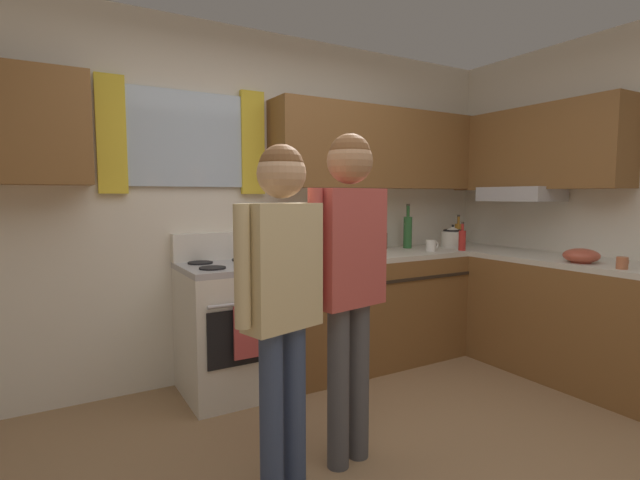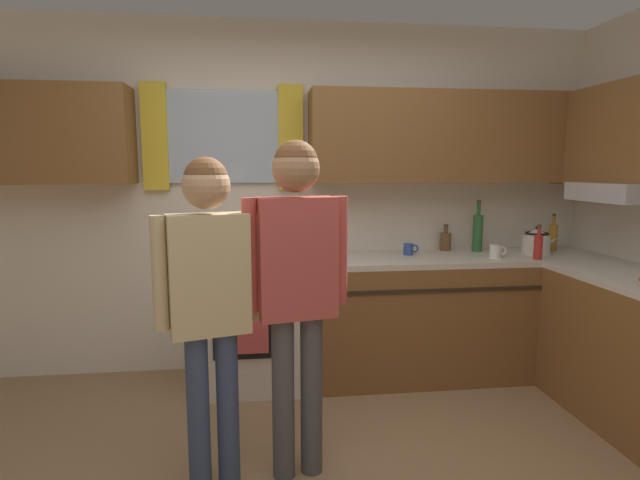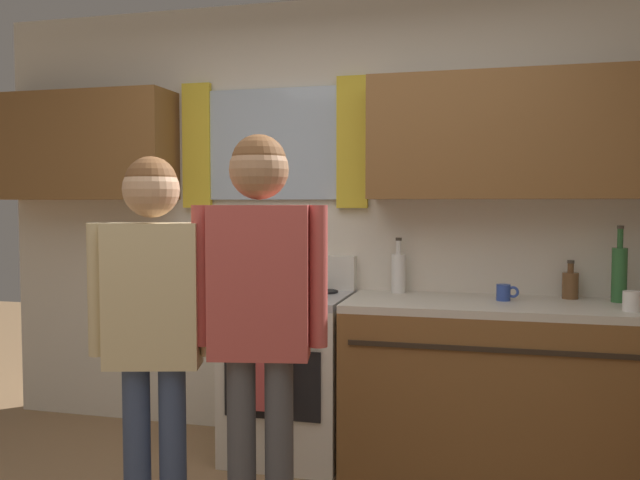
{
  "view_description": "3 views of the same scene",
  "coord_description": "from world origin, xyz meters",
  "px_view_note": "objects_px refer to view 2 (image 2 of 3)",
  "views": [
    {
      "loc": [
        -1.37,
        -1.5,
        1.36
      ],
      "look_at": [
        0.0,
        0.83,
        1.11
      ],
      "focal_mm": 26.28,
      "sensor_mm": 36.0,
      "label": 1
    },
    {
      "loc": [
        -0.26,
        -1.94,
        1.53
      ],
      "look_at": [
        0.06,
        0.61,
        1.17
      ],
      "focal_mm": 28.14,
      "sensor_mm": 36.0,
      "label": 2
    },
    {
      "loc": [
        0.75,
        -1.93,
        1.41
      ],
      "look_at": [
        0.06,
        0.8,
        1.25
      ],
      "focal_mm": 36.86,
      "sensor_mm": 36.0,
      "label": 3
    }
  ],
  "objects_px": {
    "bottle_milk_white": "(329,237)",
    "bottle_sauce_red": "(538,246)",
    "bottle_squat_brown": "(446,241)",
    "stovetop_kettle": "(536,241)",
    "adult_left": "(209,287)",
    "adult_in_plaid": "(297,271)",
    "stove_oven": "(253,319)",
    "bottle_wine_green": "(478,232)",
    "mug_ceramic_white": "(496,251)",
    "mug_cobalt_blue": "(409,249)",
    "bottle_oil_amber": "(553,237)"
  },
  "relations": [
    {
      "from": "bottle_milk_white",
      "to": "bottle_squat_brown",
      "type": "bearing_deg",
      "value": -0.46
    },
    {
      "from": "stovetop_kettle",
      "to": "adult_left",
      "type": "distance_m",
      "value": 2.58
    },
    {
      "from": "adult_in_plaid",
      "to": "stove_oven",
      "type": "bearing_deg",
      "value": 101.22
    },
    {
      "from": "bottle_milk_white",
      "to": "stovetop_kettle",
      "type": "height_order",
      "value": "bottle_milk_white"
    },
    {
      "from": "bottle_wine_green",
      "to": "bottle_milk_white",
      "type": "bearing_deg",
      "value": 176.21
    },
    {
      "from": "mug_ceramic_white",
      "to": "stovetop_kettle",
      "type": "bearing_deg",
      "value": 18.41
    },
    {
      "from": "mug_cobalt_blue",
      "to": "adult_left",
      "type": "bearing_deg",
      "value": -136.31
    },
    {
      "from": "bottle_milk_white",
      "to": "mug_ceramic_white",
      "type": "relative_size",
      "value": 2.49
    },
    {
      "from": "bottle_milk_white",
      "to": "adult_in_plaid",
      "type": "relative_size",
      "value": 0.19
    },
    {
      "from": "bottle_squat_brown",
      "to": "adult_left",
      "type": "height_order",
      "value": "adult_left"
    },
    {
      "from": "adult_left",
      "to": "mug_ceramic_white",
      "type": "bearing_deg",
      "value": 29.32
    },
    {
      "from": "mug_cobalt_blue",
      "to": "stove_oven",
      "type": "bearing_deg",
      "value": -176.99
    },
    {
      "from": "bottle_oil_amber",
      "to": "mug_ceramic_white",
      "type": "distance_m",
      "value": 0.66
    },
    {
      "from": "bottle_squat_brown",
      "to": "bottle_milk_white",
      "type": "bearing_deg",
      "value": 179.54
    },
    {
      "from": "bottle_sauce_red",
      "to": "mug_cobalt_blue",
      "type": "distance_m",
      "value": 0.89
    },
    {
      "from": "adult_in_plaid",
      "to": "adult_left",
      "type": "bearing_deg",
      "value": -169.48
    },
    {
      "from": "stove_oven",
      "to": "bottle_sauce_red",
      "type": "height_order",
      "value": "bottle_sauce_red"
    },
    {
      "from": "mug_ceramic_white",
      "to": "mug_cobalt_blue",
      "type": "xyz_separation_m",
      "value": [
        -0.58,
        0.2,
        -0.0
      ]
    },
    {
      "from": "bottle_oil_amber",
      "to": "mug_ceramic_white",
      "type": "relative_size",
      "value": 2.28
    },
    {
      "from": "bottle_milk_white",
      "to": "adult_in_plaid",
      "type": "distance_m",
      "value": 1.41
    },
    {
      "from": "bottle_wine_green",
      "to": "mug_ceramic_white",
      "type": "distance_m",
      "value": 0.31
    },
    {
      "from": "bottle_oil_amber",
      "to": "stovetop_kettle",
      "type": "xyz_separation_m",
      "value": [
        -0.22,
        -0.14,
        -0.01
      ]
    },
    {
      "from": "bottle_squat_brown",
      "to": "stovetop_kettle",
      "type": "height_order",
      "value": "stovetop_kettle"
    },
    {
      "from": "stove_oven",
      "to": "stovetop_kettle",
      "type": "distance_m",
      "value": 2.17
    },
    {
      "from": "bottle_milk_white",
      "to": "stovetop_kettle",
      "type": "relative_size",
      "value": 1.14
    },
    {
      "from": "bottle_wine_green",
      "to": "adult_left",
      "type": "xyz_separation_m",
      "value": [
        -1.9,
        -1.36,
        -0.05
      ]
    },
    {
      "from": "mug_ceramic_white",
      "to": "bottle_milk_white",
      "type": "bearing_deg",
      "value": 162.3
    },
    {
      "from": "stove_oven",
      "to": "bottle_squat_brown",
      "type": "relative_size",
      "value": 5.37
    },
    {
      "from": "bottle_squat_brown",
      "to": "stovetop_kettle",
      "type": "xyz_separation_m",
      "value": [
        0.62,
        -0.23,
        0.02
      ]
    },
    {
      "from": "bottle_squat_brown",
      "to": "stovetop_kettle",
      "type": "distance_m",
      "value": 0.66
    },
    {
      "from": "bottle_oil_amber",
      "to": "bottle_sauce_red",
      "type": "relative_size",
      "value": 1.16
    },
    {
      "from": "bottle_squat_brown",
      "to": "bottle_milk_white",
      "type": "distance_m",
      "value": 0.92
    },
    {
      "from": "bottle_milk_white",
      "to": "bottle_sauce_red",
      "type": "relative_size",
      "value": 1.27
    },
    {
      "from": "bottle_milk_white",
      "to": "adult_in_plaid",
      "type": "bearing_deg",
      "value": -104.38
    },
    {
      "from": "stove_oven",
      "to": "bottle_wine_green",
      "type": "xyz_separation_m",
      "value": [
        1.72,
        0.15,
        0.58
      ]
    },
    {
      "from": "bottle_milk_white",
      "to": "stovetop_kettle",
      "type": "distance_m",
      "value": 1.55
    },
    {
      "from": "mug_ceramic_white",
      "to": "adult_in_plaid",
      "type": "xyz_separation_m",
      "value": [
        -1.5,
        -1.0,
        0.1
      ]
    },
    {
      "from": "bottle_squat_brown",
      "to": "stovetop_kettle",
      "type": "relative_size",
      "value": 0.75
    },
    {
      "from": "mug_ceramic_white",
      "to": "adult_left",
      "type": "xyz_separation_m",
      "value": [
        -1.91,
        -1.07,
        0.05
      ]
    },
    {
      "from": "adult_left",
      "to": "bottle_wine_green",
      "type": "bearing_deg",
      "value": 35.66
    },
    {
      "from": "bottle_squat_brown",
      "to": "mug_cobalt_blue",
      "type": "bearing_deg",
      "value": -154.86
    },
    {
      "from": "bottle_wine_green",
      "to": "stovetop_kettle",
      "type": "height_order",
      "value": "bottle_wine_green"
    },
    {
      "from": "bottle_sauce_red",
      "to": "bottle_wine_green",
      "type": "relative_size",
      "value": 0.62
    },
    {
      "from": "stovetop_kettle",
      "to": "adult_left",
      "type": "relative_size",
      "value": 0.17
    },
    {
      "from": "bottle_wine_green",
      "to": "adult_left",
      "type": "distance_m",
      "value": 2.34
    },
    {
      "from": "bottle_milk_white",
      "to": "stove_oven",
      "type": "bearing_deg",
      "value": -158.36
    },
    {
      "from": "bottle_sauce_red",
      "to": "adult_in_plaid",
      "type": "relative_size",
      "value": 0.15
    },
    {
      "from": "bottle_sauce_red",
      "to": "bottle_wine_green",
      "type": "bearing_deg",
      "value": 125.46
    },
    {
      "from": "bottle_sauce_red",
      "to": "mug_cobalt_blue",
      "type": "height_order",
      "value": "bottle_sauce_red"
    },
    {
      "from": "bottle_oil_amber",
      "to": "adult_left",
      "type": "relative_size",
      "value": 0.18
    }
  ]
}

